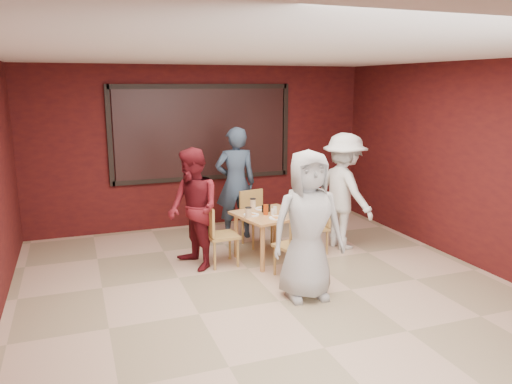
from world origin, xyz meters
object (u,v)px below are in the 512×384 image
object	(u,v)px
diner_right	(344,191)
chair_right	(318,224)
chair_left	(217,232)
diner_front	(308,225)
diner_back	(236,183)
dining_table	(269,219)
chair_back	(255,214)
diner_left	(193,209)
chair_front	(296,243)

from	to	relation	value
diner_right	chair_right	bearing A→B (deg)	87.50
chair_left	chair_right	distance (m)	1.57
diner_front	diner_back	size ratio (longest dim) A/B	0.97
chair_right	diner_back	distance (m)	1.54
dining_table	chair_back	xyz separation A→B (m)	(0.05, 0.74, -0.13)
diner_front	chair_left	bearing A→B (deg)	122.93
dining_table	chair_right	distance (m)	0.83
diner_front	dining_table	bearing A→B (deg)	93.22
diner_back	chair_right	bearing A→B (deg)	135.97
diner_left	chair_right	bearing A→B (deg)	75.64
chair_front	diner_back	size ratio (longest dim) A/B	0.46
chair_front	chair_left	bearing A→B (deg)	136.38
diner_front	diner_right	world-z (taller)	diner_right
chair_front	diner_right	size ratio (longest dim) A/B	0.47
diner_left	diner_right	distance (m)	2.35
dining_table	chair_right	xyz separation A→B (m)	(0.81, 0.05, -0.17)
diner_left	diner_back	bearing A→B (deg)	125.21
chair_back	chair_left	world-z (taller)	chair_left
chair_right	diner_left	distance (m)	1.93
chair_right	diner_front	size ratio (longest dim) A/B	0.44
chair_front	diner_back	world-z (taller)	diner_back
chair_back	diner_left	size ratio (longest dim) A/B	0.51
dining_table	chair_back	distance (m)	0.76
chair_front	diner_front	size ratio (longest dim) A/B	0.48
chair_back	chair_right	xyz separation A→B (m)	(0.75, -0.69, -0.04)
diner_front	diner_left	xyz separation A→B (m)	(-1.02, 1.41, -0.05)
chair_left	diner_right	world-z (taller)	diner_right
chair_right	diner_right	distance (m)	0.65
chair_right	diner_back	size ratio (longest dim) A/B	0.43
diner_front	diner_back	distance (m)	2.53
chair_left	diner_back	distance (m)	1.40
chair_left	diner_left	distance (m)	0.47
chair_back	dining_table	bearing A→B (deg)	-94.00
chair_back	diner_back	distance (m)	0.64
chair_left	diner_front	distance (m)	1.59
diner_back	chair_back	bearing A→B (deg)	117.76
diner_right	chair_front	bearing A→B (deg)	115.69
chair_back	diner_right	xyz separation A→B (m)	(1.21, -0.62, 0.40)
chair_right	diner_back	xyz separation A→B (m)	(-0.92, 1.13, 0.47)
chair_back	diner_front	size ratio (longest dim) A/B	0.48
chair_back	diner_left	bearing A→B (deg)	-148.87
chair_front	chair_left	size ratio (longest dim) A/B	0.98
chair_right	diner_left	bearing A→B (deg)	179.84
dining_table	chair_front	xyz separation A→B (m)	(0.07, -0.77, -0.13)
diner_left	chair_back	bearing A→B (deg)	106.92
chair_left	diner_front	bearing A→B (deg)	-62.84
diner_back	chair_front	bearing A→B (deg)	102.28
chair_left	diner_back	world-z (taller)	diner_back
chair_back	chair_right	world-z (taller)	chair_back
chair_front	dining_table	bearing A→B (deg)	95.22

